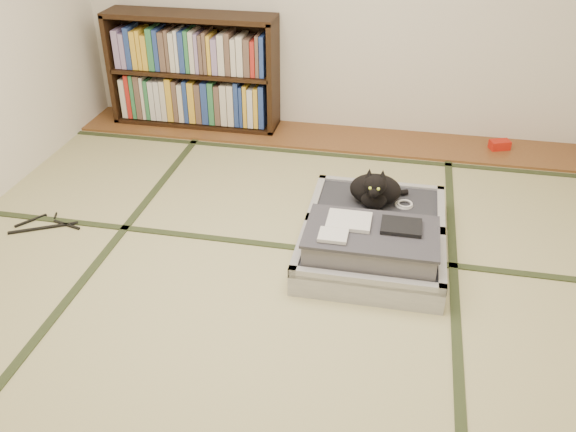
# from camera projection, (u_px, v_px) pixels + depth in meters

# --- Properties ---
(floor) EXTENTS (4.50, 4.50, 0.00)m
(floor) POSITION_uv_depth(u_px,v_px,m) (266.00, 287.00, 3.30)
(floor) COLOR #CABD86
(floor) RESTS_ON ground
(wood_strip) EXTENTS (4.00, 0.50, 0.02)m
(wood_strip) POSITION_uv_depth(u_px,v_px,m) (322.00, 137.00, 4.97)
(wood_strip) COLOR brown
(wood_strip) RESTS_ON ground
(red_item) EXTENTS (0.17, 0.14, 0.07)m
(red_item) POSITION_uv_depth(u_px,v_px,m) (500.00, 145.00, 4.73)
(red_item) COLOR red
(red_item) RESTS_ON wood_strip
(room_shell) EXTENTS (4.50, 4.50, 4.50)m
(room_shell) POSITION_uv_depth(u_px,v_px,m) (260.00, 10.00, 2.54)
(room_shell) COLOR white
(room_shell) RESTS_ON ground
(tatami_borders) EXTENTS (4.00, 4.50, 0.01)m
(tatami_borders) POSITION_uv_depth(u_px,v_px,m) (285.00, 237.00, 3.71)
(tatami_borders) COLOR #2D381E
(tatami_borders) RESTS_ON ground
(bookcase) EXTENTS (1.38, 0.32, 0.92)m
(bookcase) POSITION_uv_depth(u_px,v_px,m) (194.00, 73.00, 4.98)
(bookcase) COLOR black
(bookcase) RESTS_ON wood_strip
(suitcase) EXTENTS (0.81, 1.08, 0.32)m
(suitcase) POSITION_uv_depth(u_px,v_px,m) (373.00, 237.00, 3.52)
(suitcase) COLOR #AFB0B4
(suitcase) RESTS_ON floor
(cat) EXTENTS (0.36, 0.36, 0.29)m
(cat) POSITION_uv_depth(u_px,v_px,m) (375.00, 190.00, 3.68)
(cat) COLOR black
(cat) RESTS_ON suitcase
(cable_coil) EXTENTS (0.11, 0.11, 0.03)m
(cable_coil) POSITION_uv_depth(u_px,v_px,m) (404.00, 204.00, 3.73)
(cable_coil) COLOR white
(cable_coil) RESTS_ON suitcase
(hanger) EXTENTS (0.42, 0.29, 0.01)m
(hanger) POSITION_uv_depth(u_px,v_px,m) (46.00, 225.00, 3.82)
(hanger) COLOR black
(hanger) RESTS_ON floor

